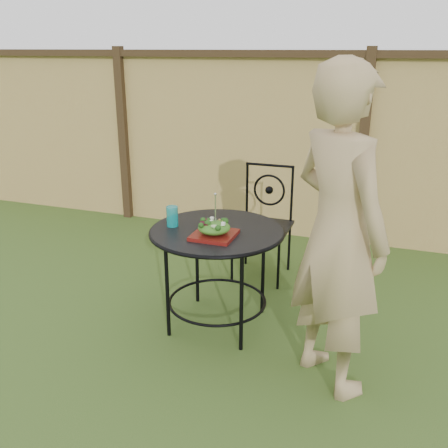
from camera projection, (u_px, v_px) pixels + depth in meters
name	position (u px, v px, depth m)	size (l,w,h in m)	color
ground	(138.00, 326.00, 3.58)	(60.00, 60.00, 0.00)	#254616
fence	(235.00, 142.00, 5.21)	(8.00, 0.12, 1.90)	#DCBF6D
patio_table	(217.00, 248.00, 3.42)	(0.92, 0.92, 0.72)	black
patio_chair	(264.00, 219.00, 4.25)	(0.46, 0.46, 0.95)	black
diner	(338.00, 234.00, 2.72)	(0.68, 0.44, 1.85)	tan
salad_plate	(214.00, 235.00, 3.24)	(0.27, 0.27, 0.02)	#4F0F0B
salad	(214.00, 228.00, 3.22)	(0.21, 0.21, 0.08)	#235614
fork	(215.00, 209.00, 3.18)	(0.01, 0.01, 0.18)	silver
drinking_glass	(172.00, 216.00, 3.42)	(0.08, 0.08, 0.14)	#0C8A8C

